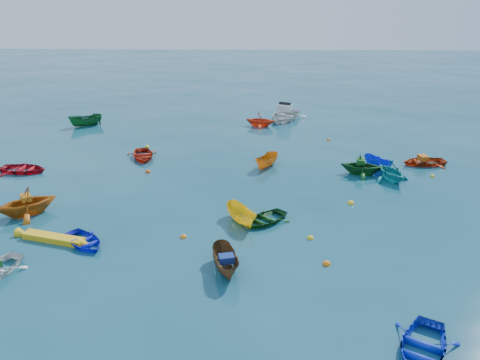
{
  "coord_description": "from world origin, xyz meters",
  "views": [
    {
      "loc": [
        0.93,
        -22.13,
        11.34
      ],
      "look_at": [
        0.0,
        5.0,
        0.4
      ],
      "focal_mm": 35.0,
      "sensor_mm": 36.0,
      "label": 1
    }
  ],
  "objects_px": {
    "motorboat_white": "(284,120)",
    "kayak_yellow": "(54,241)",
    "dinghy_blue_sw": "(84,244)",
    "dinghy_blue_se": "(421,352)"
  },
  "relations": [
    {
      "from": "dinghy_blue_se",
      "to": "motorboat_white",
      "type": "relative_size",
      "value": 0.65
    },
    {
      "from": "dinghy_blue_sw",
      "to": "dinghy_blue_se",
      "type": "bearing_deg",
      "value": -72.83
    },
    {
      "from": "motorboat_white",
      "to": "dinghy_blue_sw",
      "type": "bearing_deg",
      "value": -89.93
    },
    {
      "from": "motorboat_white",
      "to": "kayak_yellow",
      "type": "bearing_deg",
      "value": -93.28
    },
    {
      "from": "dinghy_blue_sw",
      "to": "motorboat_white",
      "type": "relative_size",
      "value": 0.56
    },
    {
      "from": "kayak_yellow",
      "to": "motorboat_white",
      "type": "bearing_deg",
      "value": -12.77
    },
    {
      "from": "dinghy_blue_sw",
      "to": "dinghy_blue_se",
      "type": "xyz_separation_m",
      "value": [
        13.93,
        -6.81,
        0.0
      ]
    },
    {
      "from": "kayak_yellow",
      "to": "motorboat_white",
      "type": "xyz_separation_m",
      "value": [
        12.56,
        23.94,
        0.0
      ]
    },
    {
      "from": "dinghy_blue_sw",
      "to": "kayak_yellow",
      "type": "distance_m",
      "value": 1.63
    },
    {
      "from": "dinghy_blue_se",
      "to": "kayak_yellow",
      "type": "height_order",
      "value": "dinghy_blue_se"
    }
  ]
}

